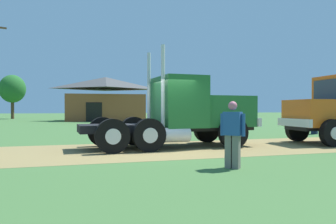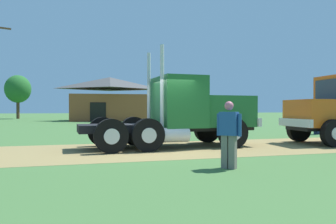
% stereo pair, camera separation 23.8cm
% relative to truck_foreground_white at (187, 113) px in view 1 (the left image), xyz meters
% --- Properties ---
extents(ground_plane, '(200.00, 200.00, 0.00)m').
position_rel_truck_foreground_white_xyz_m(ground_plane, '(-1.33, -0.66, -1.30)').
color(ground_plane, '#416B35').
extents(dirt_track, '(120.00, 5.02, 0.01)m').
position_rel_truck_foreground_white_xyz_m(dirt_track, '(-1.33, -0.66, -1.30)').
color(dirt_track, olive).
rests_on(dirt_track, ground_plane).
extents(truck_foreground_white, '(6.89, 2.83, 3.73)m').
position_rel_truck_foreground_white_xyz_m(truck_foreground_white, '(0.00, 0.00, 0.00)').
color(truck_foreground_white, black).
rests_on(truck_foreground_white, ground_plane).
extents(visitor_standing_near, '(0.48, 0.49, 1.65)m').
position_rel_truck_foreground_white_xyz_m(visitor_standing_near, '(-0.54, -4.76, -0.41)').
color(visitor_standing_near, '#264C8C').
rests_on(visitor_standing_near, ground_plane).
extents(visitor_far_side, '(0.43, 0.56, 1.60)m').
position_rel_truck_foreground_white_xyz_m(visitor_far_side, '(9.21, 3.69, -0.44)').
color(visitor_far_side, '#2D2D33').
rests_on(visitor_far_side, ground_plane).
extents(shed_building, '(10.17, 7.48, 5.42)m').
position_rel_truck_foreground_white_xyz_m(shed_building, '(-0.12, 29.27, 1.34)').
color(shed_building, brown).
rests_on(shed_building, ground_plane).
extents(tree_mid, '(3.66, 3.66, 6.37)m').
position_rel_truck_foreground_white_xyz_m(tree_mid, '(-12.36, 39.80, 3.02)').
color(tree_mid, '#513823').
rests_on(tree_mid, ground_plane).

